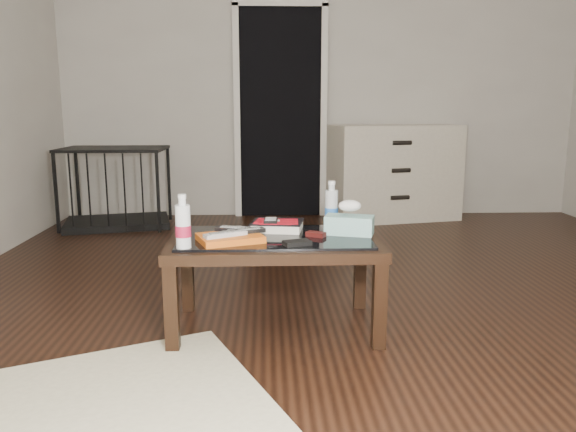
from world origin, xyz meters
The scene contains 17 objects.
ground centered at (0.00, 0.00, 0.00)m, with size 5.00×5.00×0.00m, color black.
doorway centered at (-0.40, 2.47, 1.02)m, with size 0.90×0.08×2.07m.
coffee_table centered at (-0.51, -0.45, 0.40)m, with size 1.00×0.60×0.46m.
dresser centered at (0.68, 2.23, 0.45)m, with size 1.28×0.73×0.90m.
pet_crate centered at (-1.90, 2.00, 0.23)m, with size 1.01×0.78×0.71m.
magazines centered at (-0.72, -0.54, 0.48)m, with size 0.28×0.21×0.03m, color #D15A13.
remote_silver centered at (-0.73, -0.57, 0.50)m, with size 0.20×0.05×0.02m, color #AAAAAE.
remote_black_front centered at (-0.65, -0.51, 0.50)m, with size 0.20×0.05×0.02m, color black.
remote_black_back centered at (-0.69, -0.47, 0.50)m, with size 0.20×0.05×0.02m, color black.
textbook centered at (-0.49, -0.32, 0.48)m, with size 0.25×0.20×0.05m, color black.
dvd_mailers centered at (-0.51, -0.33, 0.51)m, with size 0.19×0.14×0.01m, color #B20B19.
ipod centered at (-0.53, -0.36, 0.52)m, with size 0.06×0.10×0.02m, color black.
flip_phone centered at (-0.31, -0.46, 0.47)m, with size 0.09×0.05×0.02m, color black.
wallet centered at (-0.41, -0.63, 0.47)m, with size 0.12×0.07×0.02m, color black.
water_bottle_left centered at (-0.91, -0.66, 0.58)m, with size 0.07×0.07×0.24m, color white.
water_bottle_right centered at (-0.21, -0.25, 0.58)m, with size 0.07×0.07×0.24m, color #B8BEC3.
tissue_box centered at (-0.15, -0.42, 0.51)m, with size 0.23×0.12×0.09m, color teal.
Camera 1 is at (-0.55, -3.06, 1.07)m, focal length 35.00 mm.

